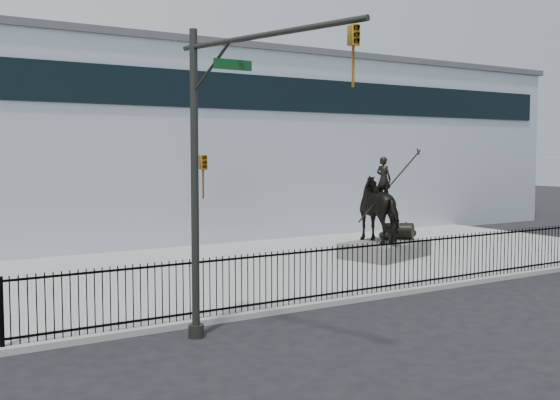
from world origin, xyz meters
TOP-DOWN VIEW (x-y plane):
  - ground at (0.00, 0.00)m, footprint 120.00×120.00m
  - plaza at (0.00, 7.00)m, footprint 30.00×12.00m
  - building at (0.00, 20.00)m, footprint 44.00×14.00m
  - picket_fence at (0.00, 1.25)m, footprint 22.10×0.10m
  - statue_plinth at (3.74, 6.12)m, footprint 3.70×3.00m
  - equestrian_statue at (3.80, 6.13)m, footprint 4.01×3.04m
  - traffic_signal_left at (-6.75, -0.62)m, footprint 1.52×4.84m

SIDE VIEW (x-z plane):
  - ground at x=0.00m, z-range 0.00..0.00m
  - plaza at x=0.00m, z-range 0.00..0.15m
  - statue_plinth at x=3.74m, z-range 0.15..0.76m
  - picket_fence at x=0.00m, z-range 0.15..1.65m
  - equestrian_statue at x=3.80m, z-range 0.27..3.78m
  - traffic_signal_left at x=-6.75m, z-range 0.53..7.53m
  - building at x=0.00m, z-range 0.00..9.00m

